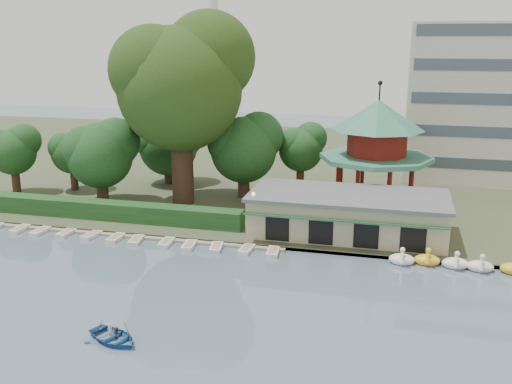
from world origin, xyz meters
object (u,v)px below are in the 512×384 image
(boathouse, at_px, (348,213))
(pavilion, at_px, (377,143))
(rowboat_with_passengers, at_px, (113,334))
(big_tree, at_px, (182,79))
(dock, at_px, (115,233))

(boathouse, relative_size, pavilion, 1.38)
(rowboat_with_passengers, bearing_deg, boathouse, 61.83)
(boathouse, bearing_deg, rowboat_with_passengers, -118.17)
(pavilion, xyz_separation_m, rowboat_with_passengers, (-14.44, -33.25, -6.94))
(pavilion, height_order, rowboat_with_passengers, pavilion)
(pavilion, xyz_separation_m, big_tree, (-20.82, -3.78, 6.75))
(big_tree, bearing_deg, pavilion, 10.30)
(dock, height_order, big_tree, big_tree)
(big_tree, distance_m, rowboat_with_passengers, 33.11)
(pavilion, height_order, big_tree, big_tree)
(dock, bearing_deg, boathouse, 12.24)
(pavilion, relative_size, big_tree, 0.64)
(dock, relative_size, boathouse, 1.83)
(dock, bearing_deg, rowboat_with_passengers, -62.60)
(dock, xyz_separation_m, pavilion, (24.00, 14.80, 7.36))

